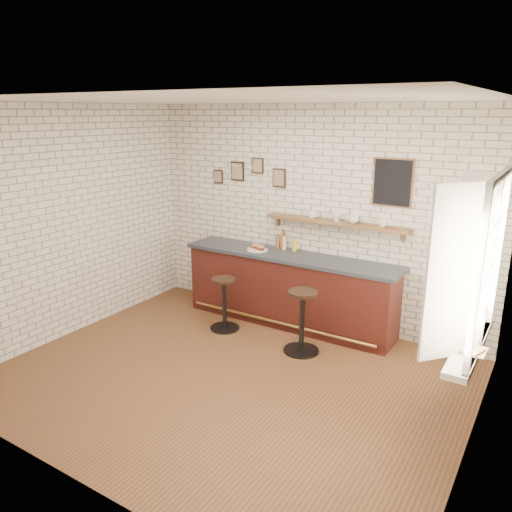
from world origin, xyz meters
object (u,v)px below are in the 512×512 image
object	(u,v)px
ciabatta_sandwich	(258,247)
shelf_cup_a	(312,215)
bitters_bottle_white	(284,243)
shelf_cup_b	(337,218)
bitters_bottle_brown	(278,243)
condiment_bottle_yellow	(295,245)
sandwich_plate	(258,250)
bar_stool_left	(224,302)
shelf_cup_d	(382,223)
shelf_cup_c	(354,220)
book_upper	(464,347)
book_lower	(464,349)
bar_stool_right	(302,319)
bitters_bottle_amber	(283,241)
bar_counter	(289,289)

from	to	relation	value
ciabatta_sandwich	shelf_cup_a	bearing A→B (deg)	20.52
bitters_bottle_white	shelf_cup_b	distance (m)	0.89
bitters_bottle_brown	condiment_bottle_yellow	xyz separation A→B (m)	(0.27, 0.00, -0.00)
sandwich_plate	bar_stool_left	bearing A→B (deg)	-105.58
bitters_bottle_brown	shelf_cup_d	distance (m)	1.55
shelf_cup_c	book_upper	xyz separation A→B (m)	(1.73, -1.78, -0.59)
condiment_bottle_yellow	sandwich_plate	bearing A→B (deg)	-152.01
shelf_cup_b	shelf_cup_d	distance (m)	0.62
shelf_cup_b	book_lower	size ratio (longest dim) A/B	0.46
ciabatta_sandwich	condiment_bottle_yellow	xyz separation A→B (m)	(0.45, 0.24, 0.03)
shelf_cup_b	bitters_bottle_brown	bearing A→B (deg)	109.06
bar_stool_right	shelf_cup_b	xyz separation A→B (m)	(0.02, 0.89, 1.12)
bitters_bottle_white	bitters_bottle_amber	world-z (taller)	bitters_bottle_amber
shelf_cup_b	shelf_cup_c	world-z (taller)	shelf_cup_c
shelf_cup_a	sandwich_plate	bearing A→B (deg)	-173.89
bitters_bottle_brown	bar_stool_right	distance (m)	1.39
bar_stool_left	shelf_cup_a	xyz separation A→B (m)	(0.87, 0.85, 1.16)
condiment_bottle_yellow	shelf_cup_b	xyz separation A→B (m)	(0.60, 0.02, 0.46)
bar_stool_left	shelf_cup_b	bearing A→B (deg)	34.80
bitters_bottle_brown	shelf_cup_a	world-z (taller)	shelf_cup_a
shelf_cup_a	book_upper	xyz separation A→B (m)	(2.32, -1.78, -0.59)
shelf_cup_a	shelf_cup_d	distance (m)	0.97
bar_counter	shelf_cup_b	size ratio (longest dim) A/B	28.45
ciabatta_sandwich	book_lower	size ratio (longest dim) A/B	1.04
shelf_cup_c	condiment_bottle_yellow	bearing A→B (deg)	88.81
condiment_bottle_yellow	book_upper	world-z (taller)	condiment_bottle_yellow
bar_stool_left	sandwich_plate	bearing A→B (deg)	74.42
shelf_cup_a	bar_stool_right	bearing A→B (deg)	-83.67
bar_counter	bar_stool_left	distance (m)	0.92
ciabatta_sandwich	shelf_cup_a	size ratio (longest dim) A/B	1.96
sandwich_plate	bar_stool_left	world-z (taller)	sandwich_plate
bitters_bottle_white	shelf_cup_c	bearing A→B (deg)	0.92
bar_counter	book_lower	xyz separation A→B (m)	(2.54, -1.58, 0.43)
book_lower	bar_stool_right	bearing A→B (deg)	158.01
shelf_cup_a	book_lower	world-z (taller)	shelf_cup_a
condiment_bottle_yellow	bar_counter	bearing A→B (deg)	-83.67
bitters_bottle_white	book_upper	world-z (taller)	bitters_bottle_white
bar_stool_right	shelf_cup_b	size ratio (longest dim) A/B	7.36
ciabatta_sandwich	shelf_cup_b	distance (m)	1.19
shelf_cup_b	shelf_cup_c	bearing A→B (deg)	-72.00
book_lower	book_upper	bearing A→B (deg)	92.10
book_upper	book_lower	bearing A→B (deg)	-71.24
ciabatta_sandwich	bar_stool_right	size ratio (longest dim) A/B	0.31
bar_stool_left	shelf_cup_d	world-z (taller)	shelf_cup_d
bitters_bottle_brown	book_lower	distance (m)	3.34
ciabatta_sandwich	bar_stool_right	distance (m)	1.36
shelf_cup_a	condiment_bottle_yellow	bearing A→B (deg)	169.61
bitters_bottle_brown	shelf_cup_c	distance (m)	1.20
ciabatta_sandwich	shelf_cup_a	distance (m)	0.89
shelf_cup_d	book_upper	world-z (taller)	shelf_cup_d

